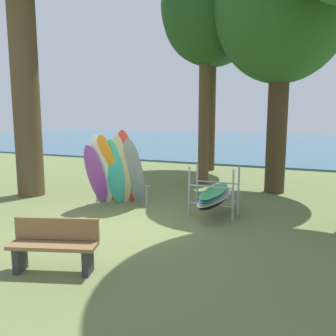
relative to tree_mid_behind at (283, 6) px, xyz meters
name	(u,v)px	position (x,y,z in m)	size (l,w,h in m)	color
ground_plane	(126,224)	(-2.73, -4.95, -5.85)	(80.00, 80.00, 0.00)	olive
lake_water	(275,142)	(-2.73, 23.33, -5.80)	(80.00, 36.00, 0.10)	#38607A
tree_mid_behind	(283,6)	(0.00, 0.00, 0.00)	(4.21, 4.21, 8.35)	#42301E
tree_far_left_back	(205,16)	(-2.64, 0.52, 0.11)	(3.01, 3.01, 7.78)	brown
tree_far_right_back	(213,6)	(-3.35, 3.72, 1.42)	(4.57, 4.57, 9.93)	#4C3823
leaning_board_pile	(115,172)	(-3.78, -3.74, -4.86)	(1.67, 1.31, 2.16)	purple
board_storage_rack	(215,195)	(-1.03, -3.46, -5.33)	(1.15, 2.13, 1.25)	#9EA0A5
park_bench	(54,244)	(-2.49, -7.55, -5.40)	(1.46, 0.85, 0.85)	#2D2D33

